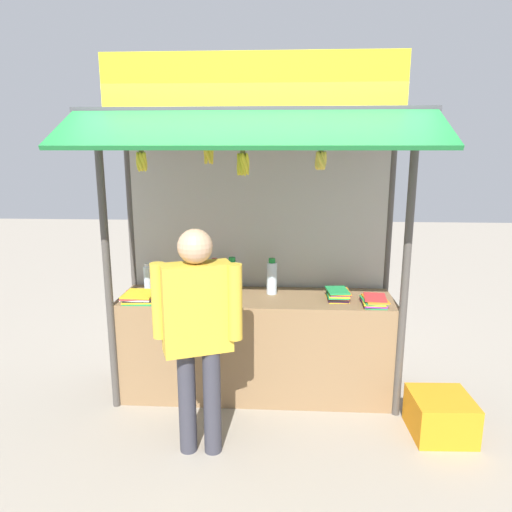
# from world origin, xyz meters

# --- Properties ---
(ground_plane) EXTENTS (20.00, 20.00, 0.00)m
(ground_plane) POSITION_xyz_m (0.00, 0.00, 0.00)
(ground_plane) COLOR #9E9384
(stall_counter) EXTENTS (2.27, 0.59, 0.87)m
(stall_counter) POSITION_xyz_m (0.00, 0.00, 0.43)
(stall_counter) COLOR olive
(stall_counter) RESTS_ON ground
(stall_structure) EXTENTS (2.47, 1.38, 2.70)m
(stall_structure) POSITION_xyz_m (0.00, 0.05, 1.61)
(stall_structure) COLOR #4C4742
(stall_structure) RESTS_ON ground
(water_bottle_far_left) EXTENTS (0.08, 0.08, 0.28)m
(water_bottle_far_left) POSITION_xyz_m (-0.38, 0.21, 0.99)
(water_bottle_far_left) COLOR silver
(water_bottle_far_left) RESTS_ON stall_counter
(water_bottle_mid_left) EXTENTS (0.09, 0.09, 0.31)m
(water_bottle_mid_left) POSITION_xyz_m (0.13, 0.10, 1.01)
(water_bottle_mid_left) COLOR silver
(water_bottle_mid_left) RESTS_ON stall_counter
(water_bottle_rear_center) EXTENTS (0.07, 0.07, 0.25)m
(water_bottle_rear_center) POSITION_xyz_m (-0.95, 0.12, 0.98)
(water_bottle_rear_center) COLOR silver
(water_bottle_rear_center) RESTS_ON stall_counter
(water_bottle_back_left) EXTENTS (0.09, 0.09, 0.31)m
(water_bottle_back_left) POSITION_xyz_m (-0.21, 0.10, 1.01)
(water_bottle_back_left) COLOR silver
(water_bottle_back_left) RESTS_ON stall_counter
(magazine_stack_right) EXTENTS (0.28, 0.28, 0.07)m
(magazine_stack_right) POSITION_xyz_m (-0.94, -0.16, 0.90)
(magazine_stack_right) COLOR green
(magazine_stack_right) RESTS_ON stall_counter
(magazine_stack_center) EXTENTS (0.23, 0.31, 0.07)m
(magazine_stack_center) POSITION_xyz_m (-0.43, -0.11, 0.90)
(magazine_stack_center) COLOR orange
(magazine_stack_center) RESTS_ON stall_counter
(magazine_stack_back_right) EXTENTS (0.20, 0.25, 0.09)m
(magazine_stack_back_right) POSITION_xyz_m (0.67, -0.03, 0.91)
(magazine_stack_back_right) COLOR yellow
(magazine_stack_back_right) RESTS_ON stall_counter
(magazine_stack_front_left) EXTENTS (0.20, 0.27, 0.07)m
(magazine_stack_front_left) POSITION_xyz_m (0.94, -0.16, 0.90)
(magazine_stack_front_left) COLOR green
(magazine_stack_front_left) RESTS_ON stall_counter
(banana_bunch_rightmost) EXTENTS (0.09, 0.09, 0.25)m
(banana_bunch_rightmost) POSITION_xyz_m (-0.31, -0.40, 2.05)
(banana_bunch_rightmost) COLOR #332D23
(banana_bunch_inner_left) EXTENTS (0.09, 0.09, 0.31)m
(banana_bunch_inner_left) POSITION_xyz_m (-0.79, -0.40, 1.99)
(banana_bunch_inner_left) COLOR #332D23
(banana_bunch_leftmost) EXTENTS (0.11, 0.11, 0.33)m
(banana_bunch_leftmost) POSITION_xyz_m (-0.07, -0.40, 1.97)
(banana_bunch_leftmost) COLOR #332D23
(banana_bunch_inner_right) EXTENTS (0.10, 0.09, 0.29)m
(banana_bunch_inner_right) POSITION_xyz_m (0.47, -0.40, 2.00)
(banana_bunch_inner_right) COLOR #332D23
(vendor_person) EXTENTS (0.60, 0.34, 1.58)m
(vendor_person) POSITION_xyz_m (-0.34, -0.84, 0.95)
(vendor_person) COLOR #383842
(vendor_person) RESTS_ON ground
(plastic_crate) EXTENTS (0.44, 0.44, 0.30)m
(plastic_crate) POSITION_xyz_m (1.40, -0.55, 0.15)
(plastic_crate) COLOR orange
(plastic_crate) RESTS_ON ground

